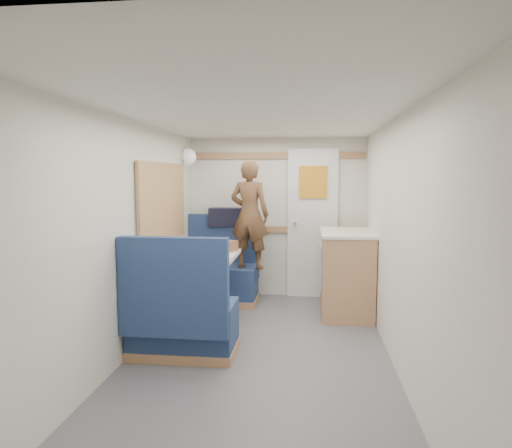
# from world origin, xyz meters

# --- Properties ---
(floor) EXTENTS (4.50, 4.50, 0.00)m
(floor) POSITION_xyz_m (0.00, 0.00, 0.00)
(floor) COLOR #515156
(floor) RESTS_ON ground
(ceiling) EXTENTS (4.50, 4.50, 0.00)m
(ceiling) POSITION_xyz_m (0.00, 0.00, 2.00)
(ceiling) COLOR silver
(ceiling) RESTS_ON wall_back
(wall_back) EXTENTS (2.20, 0.02, 2.00)m
(wall_back) POSITION_xyz_m (0.00, 2.25, 1.00)
(wall_back) COLOR silver
(wall_back) RESTS_ON floor
(wall_left) EXTENTS (0.02, 4.50, 2.00)m
(wall_left) POSITION_xyz_m (-1.10, 0.00, 1.00)
(wall_left) COLOR silver
(wall_left) RESTS_ON floor
(wall_right) EXTENTS (0.02, 4.50, 2.00)m
(wall_right) POSITION_xyz_m (1.10, 0.00, 1.00)
(wall_right) COLOR silver
(wall_right) RESTS_ON floor
(oak_trim_low) EXTENTS (2.15, 0.02, 0.08)m
(oak_trim_low) POSITION_xyz_m (0.00, 2.23, 0.85)
(oak_trim_low) COLOR #A4784A
(oak_trim_low) RESTS_ON wall_back
(oak_trim_high) EXTENTS (2.15, 0.02, 0.08)m
(oak_trim_high) POSITION_xyz_m (0.00, 2.23, 1.78)
(oak_trim_high) COLOR #A4784A
(oak_trim_high) RESTS_ON wall_back
(side_window) EXTENTS (0.04, 1.30, 0.72)m
(side_window) POSITION_xyz_m (-1.08, 1.00, 1.25)
(side_window) COLOR #A1AC92
(side_window) RESTS_ON wall_left
(rear_door) EXTENTS (0.62, 0.12, 1.86)m
(rear_door) POSITION_xyz_m (0.45, 2.22, 0.97)
(rear_door) COLOR white
(rear_door) RESTS_ON wall_back
(dinette_table) EXTENTS (0.62, 0.92, 0.72)m
(dinette_table) POSITION_xyz_m (-0.65, 1.00, 0.57)
(dinette_table) COLOR white
(dinette_table) RESTS_ON floor
(bench_far) EXTENTS (0.90, 0.59, 1.05)m
(bench_far) POSITION_xyz_m (-0.65, 1.86, 0.30)
(bench_far) COLOR #18254E
(bench_far) RESTS_ON floor
(bench_near) EXTENTS (0.90, 0.59, 1.05)m
(bench_near) POSITION_xyz_m (-0.65, 0.14, 0.30)
(bench_near) COLOR #18254E
(bench_near) RESTS_ON floor
(ledge) EXTENTS (0.90, 0.14, 0.04)m
(ledge) POSITION_xyz_m (-0.65, 2.12, 0.88)
(ledge) COLOR #A4784A
(ledge) RESTS_ON bench_far
(dome_light) EXTENTS (0.20, 0.20, 0.20)m
(dome_light) POSITION_xyz_m (-1.04, 1.85, 1.75)
(dome_light) COLOR white
(dome_light) RESTS_ON wall_left
(galley_counter) EXTENTS (0.57, 0.92, 0.92)m
(galley_counter) POSITION_xyz_m (0.82, 1.55, 0.47)
(galley_counter) COLOR #A4784A
(galley_counter) RESTS_ON floor
(person) EXTENTS (0.51, 0.38, 1.26)m
(person) POSITION_xyz_m (-0.28, 1.72, 1.08)
(person) COLOR brown
(person) RESTS_ON bench_far
(duffel_bag) EXTENTS (0.49, 0.27, 0.23)m
(duffel_bag) POSITION_xyz_m (-0.61, 2.12, 1.01)
(duffel_bag) COLOR black
(duffel_bag) RESTS_ON ledge
(tray) EXTENTS (0.35, 0.41, 0.02)m
(tray) POSITION_xyz_m (-0.51, 0.92, 0.73)
(tray) COLOR silver
(tray) RESTS_ON dinette_table
(orange_fruit) EXTENTS (0.07, 0.07, 0.07)m
(orange_fruit) POSITION_xyz_m (-0.43, 0.95, 0.77)
(orange_fruit) COLOR #E05D09
(orange_fruit) RESTS_ON tray
(cheese_block) EXTENTS (0.12, 0.09, 0.04)m
(cheese_block) POSITION_xyz_m (-0.52, 0.72, 0.76)
(cheese_block) COLOR #D4BE7A
(cheese_block) RESTS_ON tray
(wine_glass) EXTENTS (0.08, 0.08, 0.17)m
(wine_glass) POSITION_xyz_m (-0.63, 0.85, 0.84)
(wine_glass) COLOR white
(wine_glass) RESTS_ON dinette_table
(tumbler_left) EXTENTS (0.07, 0.07, 0.12)m
(tumbler_left) POSITION_xyz_m (-0.88, 0.62, 0.78)
(tumbler_left) COLOR white
(tumbler_left) RESTS_ON dinette_table
(tumbler_mid) EXTENTS (0.07, 0.07, 0.11)m
(tumbler_mid) POSITION_xyz_m (-0.79, 1.21, 0.78)
(tumbler_mid) COLOR white
(tumbler_mid) RESTS_ON dinette_table
(beer_glass) EXTENTS (0.07, 0.07, 0.11)m
(beer_glass) POSITION_xyz_m (-0.43, 0.99, 0.78)
(beer_glass) COLOR #8F5514
(beer_glass) RESTS_ON dinette_table
(pepper_grinder) EXTENTS (0.03, 0.03, 0.09)m
(pepper_grinder) POSITION_xyz_m (-0.66, 1.01, 0.77)
(pepper_grinder) COLOR black
(pepper_grinder) RESTS_ON dinette_table
(salt_grinder) EXTENTS (0.04, 0.04, 0.09)m
(salt_grinder) POSITION_xyz_m (-0.63, 0.90, 0.76)
(salt_grinder) COLOR white
(salt_grinder) RESTS_ON dinette_table
(bread_loaf) EXTENTS (0.24, 0.30, 0.11)m
(bread_loaf) POSITION_xyz_m (-0.47, 1.23, 0.78)
(bread_loaf) COLOR brown
(bread_loaf) RESTS_ON dinette_table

